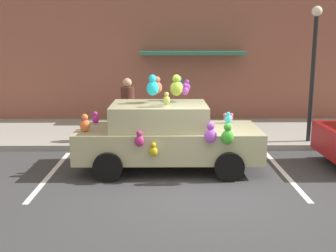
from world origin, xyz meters
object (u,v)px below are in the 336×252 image
teddy_bear_on_sidewalk (228,126)px  plush_covered_car (166,135)px  street_lamp_post (314,60)px  pedestrian_near_shopfront (128,112)px

teddy_bear_on_sidewalk → plush_covered_car: bearing=-125.9°
street_lamp_post → pedestrian_near_shopfront: size_ratio=2.09×
pedestrian_near_shopfront → teddy_bear_on_sidewalk: bearing=5.3°
teddy_bear_on_sidewalk → pedestrian_near_shopfront: pedestrian_near_shopfront is taller
plush_covered_car → street_lamp_post: 4.88m
teddy_bear_on_sidewalk → pedestrian_near_shopfront: (-2.91, -0.27, 0.48)m
plush_covered_car → teddy_bear_on_sidewalk: plush_covered_car is taller
teddy_bear_on_sidewalk → pedestrian_near_shopfront: 2.96m
street_lamp_post → pedestrian_near_shopfront: (-5.16, 0.16, -1.47)m
street_lamp_post → pedestrian_near_shopfront: bearing=178.3°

